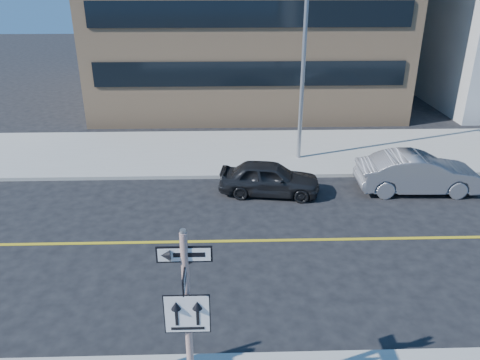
{
  "coord_description": "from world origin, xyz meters",
  "views": [
    {
      "loc": [
        0.71,
        -8.97,
        7.95
      ],
      "look_at": [
        1.1,
        4.0,
        2.16
      ],
      "focal_mm": 35.0,
      "sensor_mm": 36.0,
      "label": 1
    }
  ],
  "objects_px": {
    "sign_pole": "(188,319)",
    "streetlight_a": "(305,56)",
    "parked_car_a": "(269,178)",
    "parked_car_b": "(418,173)"
  },
  "relations": [
    {
      "from": "sign_pole",
      "to": "streetlight_a",
      "type": "distance_m",
      "value": 14.05
    },
    {
      "from": "sign_pole",
      "to": "parked_car_a",
      "type": "height_order",
      "value": "sign_pole"
    },
    {
      "from": "streetlight_a",
      "to": "sign_pole",
      "type": "bearing_deg",
      "value": -106.77
    },
    {
      "from": "sign_pole",
      "to": "parked_car_a",
      "type": "bearing_deg",
      "value": 76.81
    },
    {
      "from": "parked_car_a",
      "to": "parked_car_b",
      "type": "height_order",
      "value": "parked_car_b"
    },
    {
      "from": "streetlight_a",
      "to": "parked_car_b",
      "type": "bearing_deg",
      "value": -37.34
    },
    {
      "from": "parked_car_a",
      "to": "parked_car_b",
      "type": "bearing_deg",
      "value": -81.08
    },
    {
      "from": "parked_car_b",
      "to": "streetlight_a",
      "type": "bearing_deg",
      "value": 54.41
    },
    {
      "from": "parked_car_b",
      "to": "sign_pole",
      "type": "bearing_deg",
      "value": 142.77
    },
    {
      "from": "parked_car_a",
      "to": "parked_car_b",
      "type": "distance_m",
      "value": 5.82
    }
  ]
}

